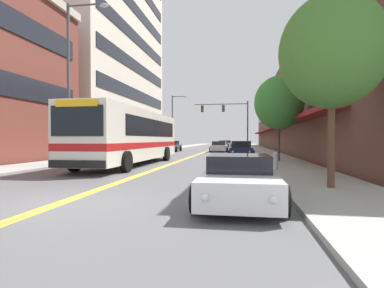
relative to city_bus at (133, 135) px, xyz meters
name	(u,v)px	position (x,y,z in m)	size (l,w,h in m)	color
ground_plane	(211,150)	(2.26, 26.19, -1.81)	(240.00, 240.00, 0.00)	#565659
sidewalk_left	(165,149)	(-4.73, 26.19, -1.75)	(2.97, 106.00, 0.12)	#9E9B96
sidewalk_right	(260,150)	(9.24, 26.19, -1.75)	(2.97, 106.00, 0.12)	#9E9B96
centre_line	(211,150)	(2.26, 26.19, -1.81)	(0.34, 106.00, 0.01)	yellow
office_tower_left	(94,28)	(-12.45, 19.11, 14.18)	(12.08, 24.16, 31.98)	beige
storefront_row_right	(302,115)	(14.96, 26.19, 3.13)	(9.10, 68.00, 9.90)	brown
city_bus	(133,135)	(0.00, 0.00, 0.00)	(2.89, 12.47, 3.20)	silver
car_dark_grey_parked_left_near	(172,147)	(-2.04, 19.08, -1.19)	(2.01, 4.41, 1.34)	#38383D
car_charcoal_parked_left_mid	(151,149)	(-2.15, 10.86, -1.20)	(2.16, 4.13, 1.28)	#232328
car_white_parked_right_foreground	(239,180)	(6.51, -10.06, -1.26)	(1.97, 4.23, 1.15)	white
car_black_parked_right_mid	(242,147)	(6.64, 20.69, -1.25)	(2.13, 4.63, 1.20)	black
car_navy_parked_right_far	(241,150)	(6.58, 8.84, -1.17)	(2.15, 4.91, 1.39)	#19234C
car_red_moving_lead	(223,144)	(3.22, 39.64, -1.20)	(1.99, 4.91, 1.29)	maroon
car_champagne_moving_second	(227,144)	(3.55, 47.67, -1.21)	(2.20, 4.34, 1.29)	beige
car_silver_moving_third	(219,147)	(3.93, 19.19, -1.21)	(2.14, 4.66, 1.29)	#B7B7BC
traffic_signal_mast	(229,115)	(4.95, 23.84, 3.03)	(7.41, 0.38, 6.73)	#47474C
street_lamp_left_near	(74,71)	(-2.72, -1.96, 3.57)	(2.53, 0.28, 9.15)	#47474C
street_lamp_left_far	(174,118)	(-2.73, 23.90, 2.79)	(2.24, 0.28, 7.72)	#47474C
street_tree_right_near	(332,52)	(9.18, -8.16, 2.28)	(3.03, 3.03, 5.65)	brown
street_tree_right_mid	(279,103)	(9.00, 2.70, 2.11)	(3.17, 3.17, 5.55)	brown
fire_hydrant	(276,160)	(8.20, -2.69, -1.29)	(0.32, 0.24, 0.81)	#B7B7BC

